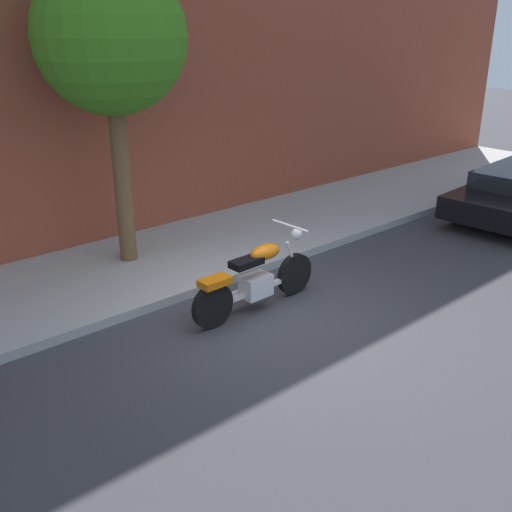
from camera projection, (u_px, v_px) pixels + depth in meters
The scene contains 5 objects.
ground_plane at pixel (273, 317), 8.41m from camera, with size 60.00×60.00×0.00m, color #38383D.
sidewalk at pixel (169, 258), 10.25m from camera, with size 25.14×2.84×0.14m, color #A1A1A1.
building_facade at pixel (100, 9), 9.94m from camera, with size 25.14×0.50×8.11m, color brown.
motorcycle at pixel (256, 279), 8.46m from camera, with size 2.23×0.70×1.14m.
street_tree at pixel (110, 39), 8.76m from camera, with size 2.29×2.29×4.81m.
Camera 1 is at (-5.10, -5.49, 3.93)m, focal length 41.79 mm.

